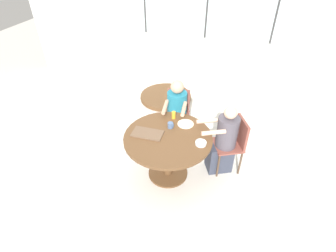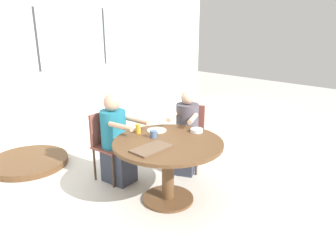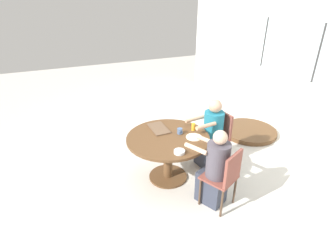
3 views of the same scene
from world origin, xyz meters
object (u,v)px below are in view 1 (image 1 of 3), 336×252
object	(u,v)px
chair_for_woman_green_shirt	(234,140)
juice_glass	(174,115)
chair_for_man_blue_shirt	(178,110)
bowl_white_shallow	(201,143)
coffee_mug	(171,125)
person_woman_green_shirt	(223,143)
person_man_blue_shirt	(176,116)
folded_table_stack	(166,97)

from	to	relation	value
chair_for_woman_green_shirt	juice_glass	bearing A→B (deg)	63.32
chair_for_man_blue_shirt	bowl_white_shallow	world-z (taller)	chair_for_man_blue_shirt
chair_for_woman_green_shirt	coffee_mug	size ratio (longest dim) A/B	10.31
chair_for_man_blue_shirt	bowl_white_shallow	xyz separation A→B (m)	(0.57, -1.02, 0.22)
person_woman_green_shirt	person_man_blue_shirt	xyz separation A→B (m)	(-0.83, 0.47, 0.01)
chair_for_woman_green_shirt	person_man_blue_shirt	bearing A→B (deg)	42.96
juice_glass	bowl_white_shallow	distance (m)	0.70
chair_for_man_blue_shirt	juice_glass	world-z (taller)	chair_for_man_blue_shirt
coffee_mug	person_man_blue_shirt	bearing A→B (deg)	96.28
person_man_blue_shirt	folded_table_stack	distance (m)	1.54
person_man_blue_shirt	person_woman_green_shirt	bearing A→B (deg)	144.44
chair_for_woman_green_shirt	folded_table_stack	bearing A→B (deg)	17.11
person_woman_green_shirt	folded_table_stack	xyz separation A→B (m)	(-1.41, 1.81, -0.47)
coffee_mug	juice_glass	world-z (taller)	juice_glass
juice_glass	bowl_white_shallow	xyz separation A→B (m)	(0.50, -0.49, -0.04)
person_woman_green_shirt	bowl_white_shallow	bearing A→B (deg)	119.08
juice_glass	folded_table_stack	bearing A→B (deg)	110.18
person_man_blue_shirt	juice_glass	bearing A→B (deg)	91.27
coffee_mug	bowl_white_shallow	bearing A→B (deg)	-26.86
person_man_blue_shirt	juice_glass	world-z (taller)	person_man_blue_shirt
coffee_mug	folded_table_stack	size ratio (longest dim) A/B	0.08
chair_for_woman_green_shirt	folded_table_stack	xyz separation A→B (m)	(-1.56, 1.74, -0.49)
bowl_white_shallow	coffee_mug	bearing A→B (deg)	153.14
chair_for_woman_green_shirt	person_woman_green_shirt	world-z (taller)	person_woman_green_shirt
chair_for_man_blue_shirt	person_woman_green_shirt	world-z (taller)	person_woman_green_shirt
person_woman_green_shirt	bowl_white_shallow	xyz separation A→B (m)	(-0.28, -0.39, 0.24)
chair_for_man_blue_shirt	folded_table_stack	bearing A→B (deg)	-70.44
person_man_blue_shirt	bowl_white_shallow	distance (m)	1.05
chair_for_man_blue_shirt	folded_table_stack	size ratio (longest dim) A/B	0.79
juice_glass	bowl_white_shallow	size ratio (longest dim) A/B	0.77
person_man_blue_shirt	coffee_mug	distance (m)	0.67
person_woman_green_shirt	person_man_blue_shirt	distance (m)	0.96
coffee_mug	bowl_white_shallow	distance (m)	0.54
chair_for_woman_green_shirt	chair_for_man_blue_shirt	world-z (taller)	same
juice_glass	folded_table_stack	xyz separation A→B (m)	(-0.63, 1.71, -0.75)
chair_for_woman_green_shirt	juice_glass	distance (m)	0.97
folded_table_stack	person_man_blue_shirt	bearing A→B (deg)	-66.55
person_man_blue_shirt	folded_table_stack	bearing A→B (deg)	-72.63
juice_glass	chair_for_woman_green_shirt	bearing A→B (deg)	-1.84
chair_for_woman_green_shirt	folded_table_stack	distance (m)	2.39
person_man_blue_shirt	bowl_white_shallow	world-z (taller)	person_man_blue_shirt
juice_glass	chair_for_man_blue_shirt	bearing A→B (deg)	96.95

